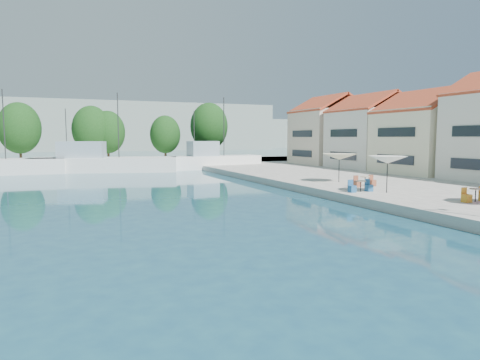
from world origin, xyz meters
name	(u,v)px	position (x,y,z in m)	size (l,w,h in m)	color
quay_right	(435,179)	(22.00, 30.00, 0.30)	(32.00, 92.00, 0.60)	gray
quay_far	(85,164)	(-8.00, 67.00, 0.30)	(90.00, 16.00, 0.60)	gray
hill_east	(190,134)	(40.00, 180.00, 6.00)	(140.00, 40.00, 12.00)	gray
building_04	(429,130)	(24.00, 33.00, 5.02)	(9.00, 8.80, 9.20)	#F4EAC3
building_05	(371,129)	(24.00, 42.00, 5.26)	(8.40, 8.80, 9.70)	silver
building_06	(329,129)	(24.00, 51.00, 5.50)	(9.00, 8.80, 10.20)	beige
trawler_03	(101,163)	(-6.58, 55.41, 1.07)	(18.32, 8.76, 10.20)	silver
trawler_04	(214,161)	(8.12, 54.91, 1.07)	(12.84, 4.49, 10.20)	white
tree_04	(19,128)	(-16.57, 68.69, 5.64)	(5.89, 5.89, 8.73)	#3F2B19
tree_05	(91,129)	(-6.75, 68.99, 5.52)	(5.76, 5.76, 8.53)	#3F2B19
tree_06	(108,132)	(-4.33, 69.23, 5.12)	(5.29, 5.29, 7.84)	#3F2B19
tree_07	(165,134)	(4.49, 68.39, 4.78)	(4.90, 4.90, 7.25)	#3F2B19
tree_08	(209,126)	(13.11, 71.84, 6.26)	(6.62, 6.62, 9.81)	#3F2B19
umbrella_white	(388,160)	(9.04, 21.98, 2.80)	(2.56, 2.56, 2.45)	black
umbrella_cream	(339,157)	(10.19, 28.98, 2.70)	(2.95, 2.95, 2.35)	black
cafe_table_01	(475,197)	(10.94, 16.84, 0.89)	(1.82, 0.70, 0.76)	black
cafe_table_02	(361,188)	(7.71, 23.00, 0.89)	(1.82, 0.70, 0.76)	black
cafe_table_03	(365,183)	(10.08, 25.51, 0.89)	(1.82, 0.70, 0.76)	black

